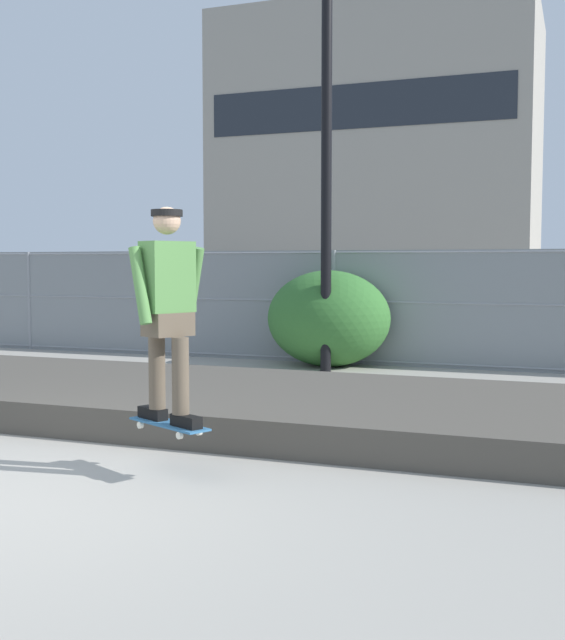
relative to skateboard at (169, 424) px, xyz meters
The scene contains 9 objects.
gravel_berm 2.44m from the skateboard, 109.89° to the left, with size 17.36×3.07×0.32m, color #4C473F.
skateboard is the anchor object (origin of this frame).
skater 0.94m from the skateboard, 80.54° to the left, with size 0.69×0.62×1.65m.
chain_fence 7.10m from the skateboard, 96.71° to the left, with size 24.29×0.06×1.85m.
street_lamp 6.98m from the skateboard, 96.07° to the left, with size 0.44×0.44×6.25m.
parked_car_near 10.62m from the skateboard, 112.04° to the left, with size 4.55×2.27×1.66m.
parked_car_mid 10.08m from the skateboard, 78.52° to the left, with size 4.41×1.96×1.66m.
library_building 46.09m from the skateboard, 101.69° to the left, with size 19.10×12.24×16.85m.
shrub_left 6.68m from the skateboard, 96.82° to the left, with size 1.98×1.62×1.53m.
Camera 1 is at (3.77, -4.25, 1.64)m, focal length 44.34 mm.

